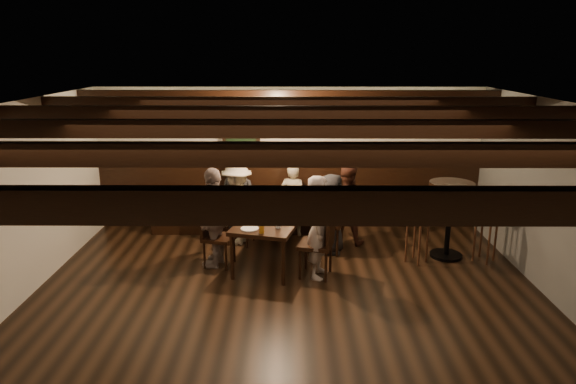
{
  "coord_description": "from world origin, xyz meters",
  "views": [
    {
      "loc": [
        0.03,
        -5.08,
        2.97
      ],
      "look_at": [
        -0.01,
        1.3,
        1.21
      ],
      "focal_mm": 32.0,
      "sensor_mm": 36.0,
      "label": 1
    }
  ],
  "objects_px": {
    "person_bench_centre": "(293,200)",
    "high_top_table": "(450,209)",
    "person_left_far": "(215,217)",
    "chair_left_near": "(240,227)",
    "person_left_near": "(237,203)",
    "dining_table": "(275,218)",
    "person_bench_left": "(238,195)",
    "person_right_far": "(320,227)",
    "bar_stool_right": "(486,233)",
    "person_bench_right": "(346,204)",
    "person_right_near": "(331,214)",
    "chair_left_far": "(218,247)",
    "chair_right_near": "(329,233)",
    "chair_right_far": "(317,256)",
    "bar_stool_left": "(418,234)"
  },
  "relations": [
    {
      "from": "person_bench_centre",
      "to": "high_top_table",
      "type": "bearing_deg",
      "value": 171.94
    },
    {
      "from": "person_left_far",
      "to": "chair_left_near",
      "type": "bearing_deg",
      "value": 177.97
    },
    {
      "from": "person_bench_centre",
      "to": "person_left_near",
      "type": "bearing_deg",
      "value": 38.66
    },
    {
      "from": "person_left_far",
      "to": "dining_table",
      "type": "bearing_deg",
      "value": 120.96
    },
    {
      "from": "person_bench_left",
      "to": "person_right_far",
      "type": "bearing_deg",
      "value": 140.71
    },
    {
      "from": "dining_table",
      "to": "bar_stool_right",
      "type": "height_order",
      "value": "bar_stool_right"
    },
    {
      "from": "person_bench_right",
      "to": "person_left_far",
      "type": "relative_size",
      "value": 0.9
    },
    {
      "from": "person_left_near",
      "to": "person_right_near",
      "type": "bearing_deg",
      "value": 90.0
    },
    {
      "from": "chair_left_far",
      "to": "person_bench_right",
      "type": "bearing_deg",
      "value": 129.83
    },
    {
      "from": "person_bench_right",
      "to": "high_top_table",
      "type": "bearing_deg",
      "value": 172.75
    },
    {
      "from": "dining_table",
      "to": "bar_stool_right",
      "type": "distance_m",
      "value": 3.06
    },
    {
      "from": "person_bench_left",
      "to": "high_top_table",
      "type": "bearing_deg",
      "value": 176.63
    },
    {
      "from": "chair_left_near",
      "to": "chair_right_near",
      "type": "relative_size",
      "value": 0.88
    },
    {
      "from": "chair_left_near",
      "to": "high_top_table",
      "type": "xyz_separation_m",
      "value": [
        3.13,
        -0.55,
        0.49
      ]
    },
    {
      "from": "person_left_near",
      "to": "person_right_far",
      "type": "height_order",
      "value": "person_right_far"
    },
    {
      "from": "person_bench_right",
      "to": "person_right_far",
      "type": "relative_size",
      "value": 0.91
    },
    {
      "from": "chair_left_far",
      "to": "person_bench_centre",
      "type": "xyz_separation_m",
      "value": [
        1.07,
        1.27,
        0.33
      ]
    },
    {
      "from": "person_bench_right",
      "to": "high_top_table",
      "type": "distance_m",
      "value": 1.57
    },
    {
      "from": "chair_right_far",
      "to": "person_left_far",
      "type": "relative_size",
      "value": 0.66
    },
    {
      "from": "high_top_table",
      "to": "bar_stool_right",
      "type": "distance_m",
      "value": 0.62
    },
    {
      "from": "person_right_near",
      "to": "person_right_far",
      "type": "height_order",
      "value": "person_right_far"
    },
    {
      "from": "chair_left_far",
      "to": "person_left_far",
      "type": "xyz_separation_m",
      "value": [
        -0.03,
        0.01,
        0.45
      ]
    },
    {
      "from": "person_bench_left",
      "to": "person_right_near",
      "type": "bearing_deg",
      "value": 164.74
    },
    {
      "from": "chair_right_near",
      "to": "person_left_far",
      "type": "bearing_deg",
      "value": 121.47
    },
    {
      "from": "person_bench_right",
      "to": "person_left_near",
      "type": "distance_m",
      "value": 1.71
    },
    {
      "from": "chair_left_near",
      "to": "chair_right_near",
      "type": "xyz_separation_m",
      "value": [
        1.39,
        -0.36,
        0.04
      ]
    },
    {
      "from": "chair_left_near",
      "to": "person_bench_centre",
      "type": "xyz_separation_m",
      "value": [
        0.84,
        0.4,
        0.34
      ]
    },
    {
      "from": "chair_right_far",
      "to": "chair_left_near",
      "type": "bearing_deg",
      "value": 57.96
    },
    {
      "from": "chair_left_near",
      "to": "person_left_far",
      "type": "height_order",
      "value": "person_left_far"
    },
    {
      "from": "chair_left_near",
      "to": "chair_right_far",
      "type": "distance_m",
      "value": 1.7
    },
    {
      "from": "person_bench_centre",
      "to": "bar_stool_left",
      "type": "relative_size",
      "value": 1.04
    },
    {
      "from": "chair_left_near",
      "to": "bar_stool_right",
      "type": "bearing_deg",
      "value": 93.5
    },
    {
      "from": "chair_right_far",
      "to": "person_right_far",
      "type": "height_order",
      "value": "person_right_far"
    },
    {
      "from": "chair_left_near",
      "to": "person_bench_centre",
      "type": "distance_m",
      "value": 1.0
    },
    {
      "from": "chair_right_near",
      "to": "dining_table",
      "type": "bearing_deg",
      "value": 121.99
    },
    {
      "from": "person_bench_right",
      "to": "bar_stool_left",
      "type": "height_order",
      "value": "person_bench_right"
    },
    {
      "from": "chair_left_near",
      "to": "bar_stool_right",
      "type": "relative_size",
      "value": 0.74
    },
    {
      "from": "high_top_table",
      "to": "bar_stool_right",
      "type": "bearing_deg",
      "value": -17.31
    },
    {
      "from": "person_bench_left",
      "to": "person_right_near",
      "type": "xyz_separation_m",
      "value": [
        1.49,
        -0.85,
        -0.04
      ]
    },
    {
      "from": "bar_stool_left",
      "to": "dining_table",
      "type": "bearing_deg",
      "value": 167.93
    },
    {
      "from": "dining_table",
      "to": "chair_left_near",
      "type": "bearing_deg",
      "value": 147.93
    },
    {
      "from": "person_bench_left",
      "to": "person_right_far",
      "type": "relative_size",
      "value": 0.93
    },
    {
      "from": "chair_left_near",
      "to": "person_right_far",
      "type": "xyz_separation_m",
      "value": [
        1.2,
        -1.24,
        0.44
      ]
    },
    {
      "from": "chair_right_far",
      "to": "person_bench_centre",
      "type": "relative_size",
      "value": 0.79
    },
    {
      "from": "dining_table",
      "to": "high_top_table",
      "type": "bearing_deg",
      "value": 15.97
    },
    {
      "from": "dining_table",
      "to": "person_right_near",
      "type": "height_order",
      "value": "person_right_near"
    },
    {
      "from": "chair_left_near",
      "to": "person_left_near",
      "type": "height_order",
      "value": "person_left_near"
    },
    {
      "from": "chair_right_far",
      "to": "bar_stool_right",
      "type": "relative_size",
      "value": 0.82
    },
    {
      "from": "person_right_far",
      "to": "high_top_table",
      "type": "height_order",
      "value": "person_right_far"
    },
    {
      "from": "chair_left_near",
      "to": "person_bench_centre",
      "type": "bearing_deg",
      "value": 129.88
    }
  ]
}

